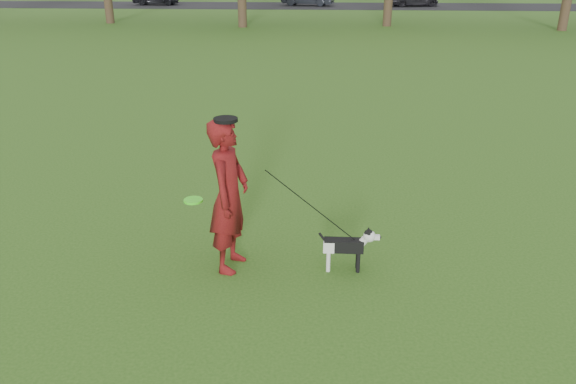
{
  "coord_description": "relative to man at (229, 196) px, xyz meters",
  "views": [
    {
      "loc": [
        0.49,
        -6.38,
        3.63
      ],
      "look_at": [
        0.1,
        -0.04,
        0.95
      ],
      "focal_mm": 35.0,
      "sensor_mm": 36.0,
      "label": 1
    }
  ],
  "objects": [
    {
      "name": "man",
      "position": [
        0.0,
        0.0,
        0.0
      ],
      "size": [
        0.58,
        0.77,
        1.92
      ],
      "primitive_type": "imported",
      "rotation": [
        0.0,
        0.0,
        1.39
      ],
      "color": "#590C10",
      "rests_on": "ground"
    },
    {
      "name": "ground",
      "position": [
        0.6,
        0.23,
        -0.96
      ],
      "size": [
        120.0,
        120.0,
        0.0
      ],
      "primitive_type": "plane",
      "color": "#285116",
      "rests_on": "ground"
    },
    {
      "name": "dog",
      "position": [
        1.46,
        -0.01,
        -0.6
      ],
      "size": [
        0.77,
        0.15,
        0.58
      ],
      "color": "black",
      "rests_on": "ground"
    },
    {
      "name": "man_held_items",
      "position": [
        0.93,
        -0.04,
        -0.04
      ],
      "size": [
        2.1,
        0.34,
        1.54
      ],
      "color": "#44FC1F",
      "rests_on": "ground"
    },
    {
      "name": "road",
      "position": [
        0.6,
        40.23,
        -0.95
      ],
      "size": [
        120.0,
        7.0,
        0.02
      ],
      "primitive_type": "cube",
      "color": "black",
      "rests_on": "ground"
    }
  ]
}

